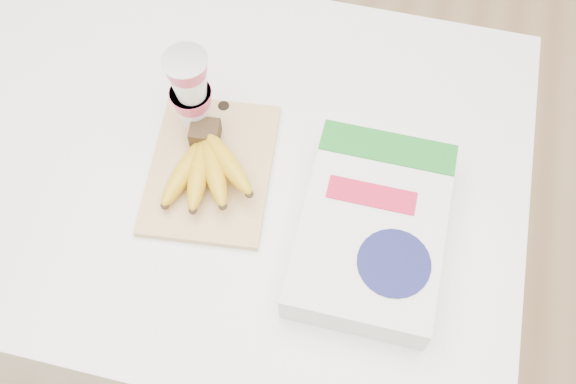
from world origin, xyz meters
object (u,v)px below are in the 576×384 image
object	(u,v)px
bananas	(206,165)
table	(208,249)
yogurt_stack	(190,90)
cutting_board	(211,168)
cereal_box	(372,229)

from	to	relation	value
bananas	table	bearing A→B (deg)	146.50
table	bananas	bearing A→B (deg)	-33.50
bananas	yogurt_stack	size ratio (longest dim) A/B	1.04
table	yogurt_stack	size ratio (longest dim) A/B	7.06
table	yogurt_stack	world-z (taller)	yogurt_stack
yogurt_stack	cutting_board	bearing A→B (deg)	-59.14
table	cereal_box	bearing A→B (deg)	-14.77
bananas	cereal_box	xyz separation A→B (m)	(0.28, -0.05, -0.00)
bananas	cutting_board	bearing A→B (deg)	85.75
bananas	cereal_box	bearing A→B (deg)	-9.68
table	bananas	world-z (taller)	bananas
bananas	yogurt_stack	world-z (taller)	yogurt_stack
yogurt_stack	cereal_box	size ratio (longest dim) A/B	0.52
yogurt_stack	cereal_box	bearing A→B (deg)	-23.25
table	cutting_board	distance (m)	0.46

